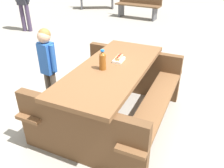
# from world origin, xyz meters

# --- Properties ---
(ground_plane) EXTENTS (30.00, 30.00, 0.00)m
(ground_plane) POSITION_xyz_m (0.00, 0.00, 0.00)
(ground_plane) COLOR gray
(ground_plane) RESTS_ON ground
(picnic_table) EXTENTS (2.15, 1.90, 0.75)m
(picnic_table) POSITION_xyz_m (0.00, 0.00, 0.44)
(picnic_table) COLOR brown
(picnic_table) RESTS_ON ground
(soda_bottle) EXTENTS (0.08, 0.08, 0.24)m
(soda_bottle) POSITION_xyz_m (-0.06, 0.10, 0.86)
(soda_bottle) COLOR brown
(soda_bottle) RESTS_ON picnic_table
(hotdog_tray) EXTENTS (0.20, 0.15, 0.08)m
(hotdog_tray) POSITION_xyz_m (0.18, -0.07, 0.78)
(hotdog_tray) COLOR white
(hotdog_tray) RESTS_ON picnic_table
(child_in_coat) EXTENTS (0.21, 0.25, 1.10)m
(child_in_coat) POSITION_xyz_m (0.29, 0.88, 0.70)
(child_in_coat) COLOR brown
(child_in_coat) RESTS_ON ground
(park_bench_near) EXTENTS (0.95, 1.54, 0.85)m
(park_bench_near) POSITION_xyz_m (5.57, -0.36, 0.45)
(park_bench_near) COLOR brown
(park_bench_near) RESTS_ON ground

